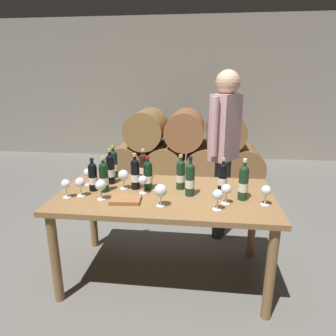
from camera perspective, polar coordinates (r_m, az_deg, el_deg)
The scene contains 27 objects.
ground_plane at distance 2.75m, azimuth -0.52°, elevation -19.73°, with size 14.00×14.00×0.00m, color #66635E.
cellar_back_wall at distance 6.40m, azimuth 4.34°, elevation 14.68°, with size 10.00×0.24×2.80m, color gray.
barrel_stack at distance 4.92m, azimuth 3.28°, elevation 3.86°, with size 2.49×0.90×1.15m.
dining_table at distance 2.41m, azimuth -0.56°, elevation -6.87°, with size 1.70×0.90×0.76m.
wine_bottle_0 at distance 2.60m, azimuth -10.93°, elevation -0.13°, with size 0.07×0.07×0.31m.
wine_bottle_1 at distance 2.44m, azimuth 2.43°, elevation -1.18°, with size 0.07×0.07×0.29m.
wine_bottle_2 at distance 2.43m, azimuth -3.86°, elevation -1.33°, with size 0.07×0.07×0.28m.
wine_bottle_3 at distance 2.48m, azimuth -14.16°, elevation -1.56°, with size 0.07×0.07×0.27m.
wine_bottle_4 at distance 2.30m, azimuth 4.23°, elevation -2.12°, with size 0.07×0.07×0.31m.
wine_bottle_5 at distance 2.41m, azimuth 10.41°, elevation -1.73°, with size 0.07×0.07×0.28m.
wine_bottle_6 at distance 2.76m, azimuth -10.34°, elevation 0.83°, with size 0.07×0.07×0.30m.
wine_bottle_7 at distance 2.28m, azimuth 14.22°, elevation -2.68°, with size 0.07×0.07×0.32m.
wine_bottle_8 at distance 2.43m, azimuth -12.16°, elevation -1.65°, with size 0.07×0.07×0.29m.
wine_bottle_9 at distance 2.45m, azimuth -6.28°, elevation -1.08°, with size 0.07×0.07×0.30m.
wine_bottle_10 at distance 2.67m, azimuth -4.72°, elevation 0.32°, with size 0.07×0.07×0.28m.
wine_glass_0 at distance 2.08m, azimuth 9.48°, elevation -5.21°, with size 0.08×0.08×0.15m.
wine_glass_1 at distance 2.39m, azimuth -18.94°, elevation -3.06°, with size 0.07×0.07×0.15m.
wine_glass_2 at distance 2.62m, azimuth -15.05°, elevation -0.98°, with size 0.07×0.07×0.15m.
wine_glass_3 at distance 2.28m, azimuth -12.74°, elevation -3.34°, with size 0.08×0.08×0.16m.
wine_glass_4 at distance 2.24m, azimuth 18.24°, elevation -4.25°, with size 0.07×0.07×0.15m.
wine_glass_5 at distance 2.11m, azimuth -1.50°, elevation -4.40°, with size 0.09×0.09×0.16m.
wine_glass_6 at distance 2.35m, azimuth -4.84°, elevation -2.45°, with size 0.07×0.07×0.15m.
wine_glass_7 at distance 2.38m, azimuth -16.45°, elevation -2.78°, with size 0.08×0.08×0.15m.
wine_glass_8 at distance 2.46m, azimuth -8.51°, elevation -1.45°, with size 0.09×0.09×0.16m.
wine_glass_9 at distance 2.19m, azimuth 11.07°, elevation -4.13°, with size 0.08×0.08×0.15m.
tasting_notebook at distance 2.24m, azimuth -8.10°, elevation -6.04°, with size 0.22×0.16×0.03m, color #936038.
sommelier_presenting at distance 3.01m, azimuth 10.76°, elevation 5.14°, with size 0.33×0.43×1.72m.
Camera 1 is at (0.28, -2.19, 1.64)m, focal length 31.91 mm.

